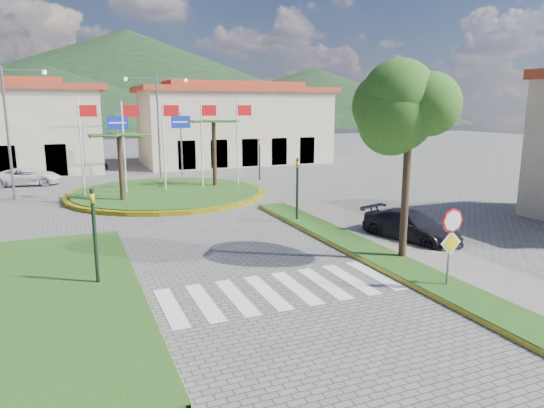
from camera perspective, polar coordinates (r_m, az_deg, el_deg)
name	(u,v)px	position (r m, az deg, el deg)	size (l,w,h in m)	color
ground	(346,348)	(12.24, 8.65, -16.37)	(160.00, 160.00, 0.00)	#5F5C5A
sidewalk_right	(473,282)	(17.18, 22.55, -8.53)	(4.00, 28.00, 0.15)	gray
verge_right	(444,287)	(16.38, 19.55, -9.23)	(1.60, 28.00, 0.18)	#214C15
median_left	(54,296)	(16.18, -24.28, -9.85)	(5.00, 14.00, 0.18)	#214C15
crosswalk	(279,290)	(15.46, 0.79, -10.10)	(8.00, 3.00, 0.01)	silver
roundabout_island	(168,193)	(32.18, -12.19, 1.32)	(12.70, 12.70, 6.00)	yellow
stop_sign	(451,235)	(15.92, 20.32, -3.45)	(0.80, 0.11, 2.65)	slate
deciduous_tree	(409,121)	(18.12, 15.86, 9.40)	(3.60, 3.60, 6.80)	black
traffic_light_left	(94,228)	(16.12, -20.18, -2.70)	(0.15, 0.18, 3.20)	black
traffic_light_right	(297,184)	(23.83, 2.99, 2.39)	(0.15, 0.18, 3.20)	black
traffic_light_far	(259,155)	(37.96, -1.49, 5.78)	(0.18, 0.15, 3.20)	black
direction_sign_west	(118,134)	(40.37, -17.65, 7.85)	(1.60, 0.14, 5.20)	slate
direction_sign_east	(181,133)	(41.14, -10.65, 8.25)	(1.60, 0.14, 5.20)	slate
street_lamp_centre	(158,121)	(39.77, -13.24, 9.43)	(4.80, 0.16, 8.00)	slate
street_lamp_west	(7,126)	(33.34, -28.72, 8.01)	(4.80, 0.16, 8.00)	slate
building_right	(234,124)	(49.77, -4.45, 9.36)	(19.08, 9.54, 8.05)	#C0B091
hill_far_mid	(130,77)	(170.69, -16.38, 14.13)	(180.00, 180.00, 30.00)	black
hill_far_east	(314,96)	(162.91, 4.95, 12.57)	(120.00, 120.00, 18.00)	black
hill_near_back	(45,97)	(139.25, -25.16, 11.34)	(110.00, 110.00, 16.00)	black
white_van	(27,177)	(39.59, -26.86, 2.88)	(2.11, 4.58, 1.27)	silver
car_dark_a	(87,165)	(45.95, -20.94, 4.34)	(1.42, 3.54, 1.21)	black
car_dark_b	(236,158)	(47.91, -4.28, 5.40)	(1.40, 4.02, 1.32)	black
car_side_right	(411,226)	(21.53, 16.07, -2.55)	(1.81, 4.46, 1.29)	black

